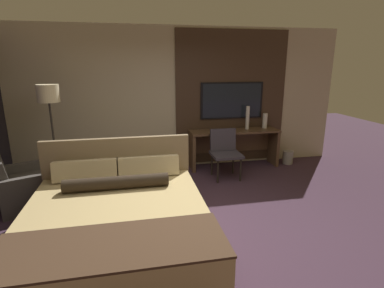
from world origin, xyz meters
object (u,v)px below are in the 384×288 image
at_px(desk_chair, 225,149).
at_px(floor_lamp, 49,102).
at_px(waste_bin, 288,157).
at_px(vase_short, 265,121).
at_px(vase_tall, 248,118).
at_px(tv, 232,101).
at_px(armchair_by_window, 26,188).
at_px(bed, 117,222).
at_px(desk, 234,142).

height_order(desk_chair, floor_lamp, floor_lamp).
bearing_deg(waste_bin, vase_short, 162.96).
xyz_separation_m(floor_lamp, waste_bin, (4.54, 0.46, -1.36)).
xyz_separation_m(floor_lamp, vase_tall, (3.62, 0.58, -0.48)).
bearing_deg(vase_short, tv, 169.25).
distance_m(armchair_by_window, vase_short, 4.57).
xyz_separation_m(vase_short, waste_bin, (0.51, -0.16, -0.79)).
distance_m(bed, vase_tall, 3.65).
xyz_separation_m(bed, waste_bin, (3.49, 2.36, -0.17)).
relative_size(desk, waste_bin, 6.54).
xyz_separation_m(bed, floor_lamp, (-1.05, 1.91, 1.19)).
distance_m(tv, vase_tall, 0.48).
height_order(desk, vase_short, vase_short).
bearing_deg(desk_chair, armchair_by_window, -170.40).
relative_size(tv, vase_tall, 2.78).
distance_m(armchair_by_window, waste_bin, 4.98).
height_order(armchair_by_window, vase_short, vase_short).
relative_size(desk_chair, waste_bin, 3.23).
height_order(desk_chair, waste_bin, desk_chair).
relative_size(desk_chair, armchair_by_window, 0.86).
bearing_deg(desk_chair, desk, 56.17).
distance_m(desk_chair, vase_short, 1.28).
bearing_deg(bed, tv, 49.38).
bearing_deg(vase_short, waste_bin, -17.04).
distance_m(vase_tall, vase_short, 0.41).
xyz_separation_m(desk, vase_tall, (0.29, 0.03, 0.49)).
bearing_deg(waste_bin, desk_chair, -164.26).
bearing_deg(bed, floor_lamp, 118.88).
bearing_deg(waste_bin, floor_lamp, -174.26).
bearing_deg(bed, waste_bin, 34.14).
bearing_deg(floor_lamp, waste_bin, 5.74).
bearing_deg(tv, vase_tall, -29.10).
bearing_deg(bed, vase_short, 40.27).
height_order(desk_chair, armchair_by_window, desk_chair).
relative_size(desk, tv, 1.39).
relative_size(bed, waste_bin, 8.13).
height_order(desk, desk_chair, desk_chair).
xyz_separation_m(desk_chair, vase_tall, (0.66, 0.57, 0.47)).
height_order(floor_lamp, vase_tall, floor_lamp).
distance_m(bed, floor_lamp, 2.48).
height_order(vase_tall, vase_short, vase_tall).
bearing_deg(armchair_by_window, floor_lamp, -55.69).
bearing_deg(floor_lamp, desk_chair, 0.26).
bearing_deg(desk_chair, floor_lamp, -179.67).
bearing_deg(vase_tall, desk_chair, -139.14).
height_order(desk, waste_bin, desk).
bearing_deg(floor_lamp, desk, 9.42).
bearing_deg(desk_chair, tv, 63.78).
xyz_separation_m(vase_tall, vase_short, (0.40, 0.03, -0.08)).
relative_size(armchair_by_window, vase_short, 3.37).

